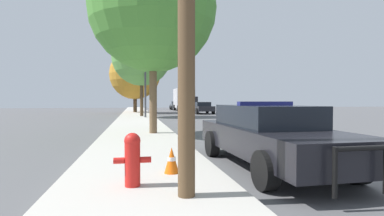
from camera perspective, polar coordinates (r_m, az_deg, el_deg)
name	(u,v)px	position (r m, az deg, el deg)	size (l,w,h in m)	color
ground_plane	(365,165)	(8.18, 30.03, -9.38)	(110.00, 110.00, 0.00)	#565659
sidewalk_left	(144,172)	(6.23, -9.17, -11.96)	(3.00, 110.00, 0.13)	#BCB7AD
police_car	(269,134)	(7.03, 14.43, -4.81)	(2.13, 5.29, 1.48)	black
fire_hydrant	(132,158)	(4.96, -11.28, -9.28)	(0.60, 0.26, 0.86)	red
traffic_light	(161,75)	(24.71, -5.90, 6.28)	(3.24, 0.35, 4.90)	#424247
car_background_oncoming	(202,107)	(33.34, 1.98, 0.11)	(2.07, 4.12, 1.31)	black
car_background_distant	(177,105)	(47.56, -2.94, 0.53)	(2.11, 3.98, 1.32)	#474C51
box_truck	(184,99)	(42.90, -1.46, 1.70)	(2.74, 6.52, 3.17)	black
tree_sidewalk_near	(153,8)	(13.26, -7.47, 18.32)	(5.32, 5.32, 7.89)	brown
tree_sidewalk_far	(135,74)	(35.40, -10.81, 6.36)	(5.83, 5.83, 7.32)	#4C3823
tree_sidewalk_mid	(141,56)	(26.74, -9.61, 9.68)	(5.14, 5.14, 7.78)	#4C3823
traffic_cone	(172,160)	(5.77, -3.90, -9.87)	(0.29, 0.29, 0.49)	orange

